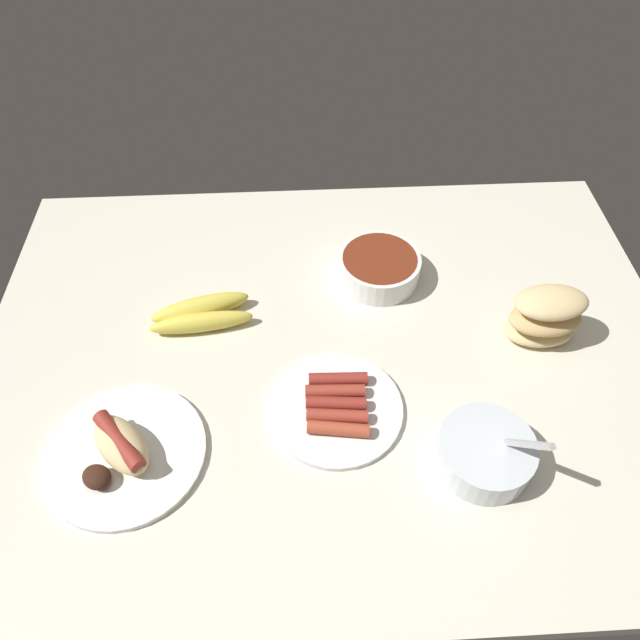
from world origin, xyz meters
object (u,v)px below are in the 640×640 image
Objects in this scene: bowl_chili at (379,267)px; bowl_coleslaw at (486,452)px; plate_hotdog_assembled at (123,451)px; plate_sausages at (337,407)px; banana_bunch at (201,314)px; bread_stack at (545,317)px.

bowl_coleslaw is at bearing -74.33° from bowl_chili.
bowl_coleslaw is 53.25cm from plate_hotdog_assembled.
plate_sausages is 1.14× the size of banana_bunch.
bowl_coleslaw is at bearing -123.21° from bread_stack.
bowl_coleslaw reaches higher than bread_stack.
bowl_chili is 0.73× the size of plate_sausages.
bowl_chili is 1.00× the size of bowl_coleslaw.
bowl_chili reaches higher than banana_bunch.
bread_stack reaches higher than bowl_chili.
bowl_chili is 33.94cm from banana_bunch.
bread_stack is 0.54× the size of plate_hotdog_assembled.
plate_sausages is at bearing -108.84° from bowl_chili.
plate_sausages is at bearing 154.27° from bowl_coleslaw.
banana_bunch is (-32.66, -9.18, -0.92)cm from bowl_chili.
plate_hotdog_assembled is at bearing 176.01° from bowl_coleslaw.
banana_bunch is (-58.65, 6.81, -3.49)cm from bread_stack.
bread_stack is 0.69× the size of banana_bunch.
banana_bunch is 1.20× the size of bowl_coleslaw.
plate_sausages is 1.37× the size of bowl_coleslaw.
bowl_coleslaw reaches higher than banana_bunch.
bread_stack is at bearing 56.79° from bowl_coleslaw.
bowl_chili is 1.20× the size of bread_stack.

